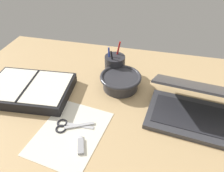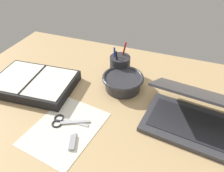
{
  "view_description": "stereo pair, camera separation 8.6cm",
  "coord_description": "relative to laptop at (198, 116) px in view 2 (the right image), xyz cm",
  "views": [
    {
      "loc": [
        16.28,
        -60.58,
        61.84
      ],
      "look_at": [
        0.62,
        5.04,
        9.0
      ],
      "focal_mm": 35.0,
      "sensor_mm": 36.0,
      "label": 1
    },
    {
      "loc": [
        24.46,
        -58.07,
        61.84
      ],
      "look_at": [
        0.62,
        5.04,
        9.0
      ],
      "focal_mm": 35.0,
      "sensor_mm": 36.0,
      "label": 2
    }
  ],
  "objects": [
    {
      "name": "desk_top",
      "position": [
        -33.69,
        -2.78,
        -5.58
      ],
      "size": [
        140.0,
        100.0,
        2.0
      ],
      "primitive_type": "cube",
      "color": "tan",
      "rests_on": "ground"
    },
    {
      "name": "laptop",
      "position": [
        0.0,
        0.0,
        0.0
      ],
      "size": [
        38.18,
        29.93,
        16.48
      ],
      "rotation": [
        0.0,
        0.0,
        -0.12
      ],
      "color": "#38383D",
      "rests_on": "desk_top"
    },
    {
      "name": "bowl",
      "position": [
        -31.34,
        10.85,
        -1.01
      ],
      "size": [
        17.86,
        17.86,
        6.38
      ],
      "color": "#2D2D33",
      "rests_on": "desk_top"
    },
    {
      "name": "pen_cup",
      "position": [
        -36.19,
        20.91,
        0.12
      ],
      "size": [
        9.41,
        9.41,
        15.76
      ],
      "color": "#28282D",
      "rests_on": "desk_top"
    },
    {
      "name": "planner",
      "position": [
        -67.65,
        -2.11,
        -2.29
      ],
      "size": [
        35.97,
        26.15,
        4.77
      ],
      "rotation": [
        0.0,
        0.0,
        0.08
      ],
      "color": "black",
      "rests_on": "desk_top"
    },
    {
      "name": "scissors",
      "position": [
        -45.68,
        -15.86,
        -4.24
      ],
      "size": [
        13.84,
        7.7,
        0.8
      ],
      "rotation": [
        0.0,
        0.0,
        0.24
      ],
      "color": "#B7B7BC",
      "rests_on": "desk_top"
    },
    {
      "name": "paper_sheet_front",
      "position": [
        -43.12,
        -18.27,
        -4.5
      ],
      "size": [
        25.43,
        31.01,
        0.16
      ],
      "primitive_type": "cube",
      "rotation": [
        0.0,
        0.0,
        -0.14
      ],
      "color": "silver",
      "rests_on": "desk_top"
    },
    {
      "name": "usb_drive",
      "position": [
        -37.61,
        -22.86,
        -4.08
      ],
      "size": [
        4.04,
        7.3,
        1.0
      ],
      "rotation": [
        0.0,
        0.0,
        0.36
      ],
      "color": "#99999E",
      "rests_on": "desk_top"
    }
  ]
}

